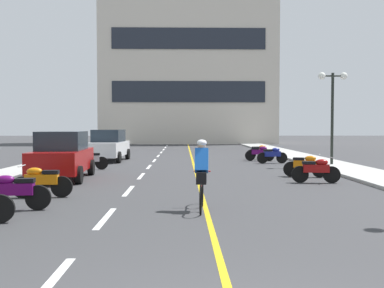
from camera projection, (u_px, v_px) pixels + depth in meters
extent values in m
plane|color=#38383A|center=(188.00, 162.00, 24.45)|extent=(140.00, 140.00, 0.00)
cube|color=#A8A8A3|center=(74.00, 157.00, 27.30)|extent=(2.40, 72.00, 0.12)
cube|color=#A8A8A3|center=(300.00, 157.00, 27.59)|extent=(2.40, 72.00, 0.12)
cube|color=silver|center=(48.00, 285.00, 5.43)|extent=(0.14, 2.20, 0.01)
cube|color=silver|center=(106.00, 218.00, 9.43)|extent=(0.14, 2.20, 0.01)
cube|color=silver|center=(129.00, 191.00, 13.42)|extent=(0.14, 2.20, 0.01)
cube|color=silver|center=(141.00, 176.00, 17.42)|extent=(0.14, 2.20, 0.01)
cube|color=silver|center=(149.00, 167.00, 21.41)|extent=(0.14, 2.20, 0.01)
cube|color=silver|center=(154.00, 160.00, 25.41)|extent=(0.14, 2.20, 0.01)
cube|color=silver|center=(158.00, 156.00, 29.41)|extent=(0.14, 2.20, 0.01)
cube|color=silver|center=(161.00, 152.00, 33.40)|extent=(0.14, 2.20, 0.01)
cube|color=silver|center=(164.00, 150.00, 37.40)|extent=(0.14, 2.20, 0.01)
cube|color=silver|center=(165.00, 147.00, 41.39)|extent=(0.14, 2.20, 0.01)
cube|color=silver|center=(167.00, 146.00, 45.39)|extent=(0.14, 2.20, 0.01)
cube|color=silver|center=(168.00, 144.00, 49.39)|extent=(0.14, 2.20, 0.01)
cube|color=gold|center=(192.00, 158.00, 27.45)|extent=(0.12, 66.00, 0.01)
cube|color=beige|center=(188.00, 62.00, 52.12)|extent=(20.40, 8.17, 19.68)
cube|color=#1E232D|center=(189.00, 92.00, 48.15)|extent=(17.14, 0.10, 2.36)
cube|color=#1E232D|center=(189.00, 38.00, 47.91)|extent=(17.14, 0.10, 2.36)
cylinder|color=black|center=(332.00, 119.00, 21.52)|extent=(0.14, 0.14, 4.55)
cylinder|color=black|center=(333.00, 76.00, 21.44)|extent=(1.10, 0.08, 0.08)
sphere|color=white|center=(322.00, 76.00, 21.42)|extent=(0.36, 0.36, 0.36)
sphere|color=white|center=(344.00, 76.00, 21.45)|extent=(0.36, 0.36, 0.36)
cylinder|color=black|center=(49.00, 168.00, 17.66)|extent=(0.26, 0.65, 0.64)
cylinder|color=black|center=(91.00, 167.00, 17.79)|extent=(0.26, 0.65, 0.64)
cylinder|color=black|center=(29.00, 175.00, 14.87)|extent=(0.26, 0.65, 0.64)
cylinder|color=black|center=(79.00, 175.00, 15.00)|extent=(0.26, 0.65, 0.64)
cube|color=maroon|center=(63.00, 160.00, 16.31)|extent=(1.94, 4.29, 0.80)
cube|color=#1E2833|center=(62.00, 141.00, 16.28)|extent=(1.69, 2.29, 0.70)
cylinder|color=black|center=(100.00, 154.00, 26.45)|extent=(0.25, 0.65, 0.64)
cylinder|color=black|center=(128.00, 154.00, 26.40)|extent=(0.25, 0.65, 0.64)
cylinder|color=black|center=(88.00, 157.00, 23.65)|extent=(0.25, 0.65, 0.64)
cylinder|color=black|center=(119.00, 157.00, 23.60)|extent=(0.25, 0.65, 0.64)
cube|color=silver|center=(109.00, 149.00, 25.01)|extent=(1.90, 4.28, 0.80)
cube|color=#1E2833|center=(109.00, 136.00, 24.98)|extent=(1.66, 2.27, 0.70)
cylinder|color=black|center=(0.00, 209.00, 8.91)|extent=(0.61, 0.19, 0.60)
cylinder|color=black|center=(38.00, 198.00, 10.32)|extent=(0.61, 0.16, 0.60)
cube|color=#590C59|center=(14.00, 189.00, 10.25)|extent=(0.92, 0.36, 0.28)
ellipsoid|color=#590C59|center=(5.00, 180.00, 10.21)|extent=(0.46, 0.28, 0.22)
cube|color=black|center=(25.00, 180.00, 10.27)|extent=(0.46, 0.28, 0.10)
cylinder|color=black|center=(22.00, 187.00, 12.12)|extent=(0.60, 0.12, 0.60)
cylinder|color=black|center=(62.00, 187.00, 12.18)|extent=(0.60, 0.12, 0.60)
cube|color=orange|center=(42.00, 179.00, 12.14)|extent=(0.91, 0.32, 0.28)
ellipsoid|color=orange|center=(35.00, 171.00, 12.12)|extent=(0.45, 0.26, 0.22)
cube|color=black|center=(51.00, 172.00, 12.15)|extent=(0.45, 0.26, 0.10)
cylinder|color=silver|center=(22.00, 166.00, 12.09)|extent=(0.05, 0.60, 0.03)
cylinder|color=black|center=(332.00, 175.00, 15.24)|extent=(0.61, 0.17, 0.60)
cylinder|color=black|center=(300.00, 174.00, 15.34)|extent=(0.61, 0.17, 0.60)
cube|color=maroon|center=(316.00, 168.00, 15.28)|extent=(0.93, 0.38, 0.28)
ellipsoid|color=maroon|center=(322.00, 162.00, 15.25)|extent=(0.46, 0.29, 0.22)
cube|color=black|center=(309.00, 163.00, 15.29)|extent=(0.46, 0.29, 0.10)
cylinder|color=silver|center=(332.00, 158.00, 15.21)|extent=(0.10, 0.60, 0.03)
cylinder|color=black|center=(319.00, 170.00, 16.93)|extent=(0.60, 0.28, 0.60)
cylinder|color=black|center=(291.00, 169.00, 17.25)|extent=(0.60, 0.28, 0.60)
cube|color=orange|center=(305.00, 164.00, 17.08)|extent=(0.94, 0.54, 0.28)
ellipsoid|color=orange|center=(310.00, 159.00, 17.02)|extent=(0.49, 0.36, 0.22)
cube|color=black|center=(299.00, 159.00, 17.15)|extent=(0.49, 0.36, 0.10)
cylinder|color=silver|center=(320.00, 155.00, 16.91)|extent=(0.21, 0.58, 0.03)
cylinder|color=black|center=(77.00, 163.00, 19.87)|extent=(0.61, 0.20, 0.60)
cylinder|color=black|center=(102.00, 163.00, 20.07)|extent=(0.61, 0.20, 0.60)
cube|color=#B2B2B7|center=(90.00, 159.00, 19.96)|extent=(0.93, 0.43, 0.28)
ellipsoid|color=#B2B2B7|center=(85.00, 154.00, 19.91)|extent=(0.47, 0.31, 0.22)
cube|color=black|center=(95.00, 154.00, 20.00)|extent=(0.47, 0.31, 0.10)
cylinder|color=silver|center=(77.00, 151.00, 19.84)|extent=(0.13, 0.60, 0.03)
cylinder|color=black|center=(282.00, 158.00, 23.50)|extent=(0.61, 0.18, 0.60)
cylinder|color=black|center=(262.00, 158.00, 23.32)|extent=(0.61, 0.18, 0.60)
cube|color=navy|center=(272.00, 154.00, 23.40)|extent=(0.93, 0.40, 0.28)
ellipsoid|color=navy|center=(276.00, 150.00, 23.42)|extent=(0.47, 0.30, 0.22)
cube|color=black|center=(268.00, 150.00, 23.35)|extent=(0.47, 0.30, 0.10)
cylinder|color=silver|center=(282.00, 147.00, 23.47)|extent=(0.11, 0.60, 0.03)
cylinder|color=black|center=(269.00, 156.00, 25.00)|extent=(0.61, 0.25, 0.60)
cylinder|color=black|center=(250.00, 156.00, 25.26)|extent=(0.61, 0.25, 0.60)
cube|color=#590C59|center=(260.00, 152.00, 25.12)|extent=(0.94, 0.50, 0.28)
ellipsoid|color=#590C59|center=(263.00, 148.00, 25.07)|extent=(0.49, 0.34, 0.22)
cube|color=black|center=(255.00, 149.00, 25.17)|extent=(0.49, 0.34, 0.10)
cylinder|color=silver|center=(269.00, 146.00, 24.98)|extent=(0.18, 0.59, 0.03)
cylinder|color=black|center=(267.00, 154.00, 26.73)|extent=(0.60, 0.26, 0.60)
cylinder|color=black|center=(251.00, 154.00, 26.41)|extent=(0.60, 0.26, 0.60)
cube|color=orange|center=(259.00, 151.00, 26.56)|extent=(0.94, 0.51, 0.28)
ellipsoid|color=orange|center=(262.00, 147.00, 26.61)|extent=(0.49, 0.35, 0.22)
cube|color=black|center=(256.00, 147.00, 26.48)|extent=(0.49, 0.35, 0.10)
cylinder|color=silver|center=(268.00, 144.00, 26.70)|extent=(0.19, 0.59, 0.03)
torus|color=black|center=(202.00, 193.00, 10.86)|extent=(0.10, 0.72, 0.72)
torus|color=black|center=(201.00, 200.00, 9.81)|extent=(0.10, 0.72, 0.72)
cylinder|color=red|center=(202.00, 184.00, 10.30)|extent=(0.11, 0.95, 0.04)
cube|color=black|center=(201.00, 175.00, 10.14)|extent=(0.12, 0.21, 0.06)
cylinder|color=red|center=(202.00, 171.00, 10.74)|extent=(0.42, 0.06, 0.03)
cube|color=black|center=(201.00, 178.00, 10.19)|extent=(0.27, 0.38, 0.28)
cube|color=blue|center=(202.00, 160.00, 10.33)|extent=(0.35, 0.48, 0.61)
sphere|color=tan|center=(202.00, 146.00, 10.44)|extent=(0.20, 0.20, 0.20)
ellipsoid|color=white|center=(202.00, 143.00, 10.44)|extent=(0.24, 0.26, 0.16)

